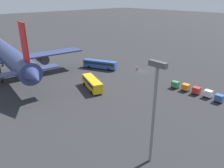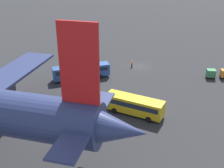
% 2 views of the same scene
% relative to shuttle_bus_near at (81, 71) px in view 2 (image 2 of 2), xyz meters
% --- Properties ---
extents(ground_plane, '(600.00, 600.00, 0.00)m').
position_rel_shuttle_bus_near_xyz_m(ground_plane, '(-12.40, -9.39, -1.89)').
color(ground_plane, '#2D2D30').
extents(shuttle_bus_near, '(12.51, 7.67, 3.13)m').
position_rel_shuttle_bus_near_xyz_m(shuttle_bus_near, '(0.00, 0.00, 0.00)').
color(shuttle_bus_near, '#2D5199').
rests_on(shuttle_bus_near, ground).
extents(shuttle_bus_far, '(10.72, 6.02, 3.13)m').
position_rel_shuttle_bus_near_xyz_m(shuttle_bus_far, '(-12.85, 13.69, -0.00)').
color(shuttle_bus_far, gold).
rests_on(shuttle_bus_far, ground).
extents(worker_person, '(0.38, 0.38, 1.74)m').
position_rel_shuttle_bus_near_xyz_m(worker_person, '(-10.70, -8.54, -1.01)').
color(worker_person, '#1E1E2D').
rests_on(worker_person, ground).
extents(cargo_cart_green, '(2.06, 1.75, 2.06)m').
position_rel_shuttle_bus_near_xyz_m(cargo_cart_green, '(-28.91, -4.42, -0.69)').
color(cargo_cart_green, '#38383D').
rests_on(cargo_cart_green, ground).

